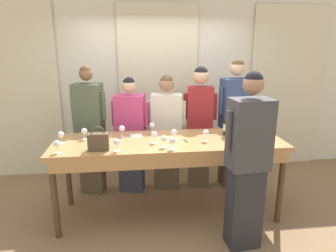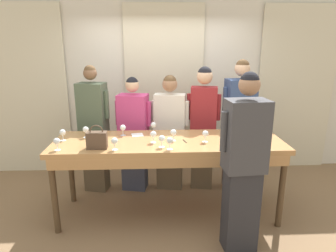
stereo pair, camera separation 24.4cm
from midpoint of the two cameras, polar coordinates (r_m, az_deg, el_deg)
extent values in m
plane|color=#846647|center=(3.99, -1.67, -16.13)|extent=(18.00, 18.00, 0.00)
cube|color=silver|center=(4.94, -3.35, 7.42)|extent=(12.00, 0.06, 2.80)
cube|color=beige|center=(5.23, -27.95, 5.47)|extent=(1.25, 0.03, 2.69)
cube|color=beige|center=(4.89, -3.30, 6.67)|extent=(1.25, 0.03, 2.69)
cube|color=beige|center=(5.46, 20.30, 6.68)|extent=(1.25, 0.03, 2.69)
cube|color=#B27F4C|center=(3.59, -1.79, -3.16)|extent=(2.72, 0.85, 0.06)
cube|color=#B27F4C|center=(3.24, -1.14, -7.00)|extent=(2.61, 0.03, 0.12)
cylinder|color=#4C3823|center=(3.59, -22.64, -12.92)|extent=(0.07, 0.07, 0.92)
cylinder|color=#4C3823|center=(3.79, 18.91, -10.98)|extent=(0.07, 0.07, 0.92)
cylinder|color=#4C3823|center=(4.20, -20.11, -8.41)|extent=(0.07, 0.07, 0.92)
cylinder|color=#4C3823|center=(4.37, 15.00, -7.01)|extent=(0.07, 0.07, 0.92)
cylinder|color=black|center=(3.80, 9.31, -0.09)|extent=(0.08, 0.08, 0.22)
cone|color=black|center=(3.77, 9.40, 1.84)|extent=(0.08, 0.08, 0.05)
cylinder|color=black|center=(3.75, 9.44, 2.70)|extent=(0.03, 0.03, 0.07)
cylinder|color=beige|center=(3.80, 9.31, -0.25)|extent=(0.08, 0.08, 0.09)
cube|color=brown|center=(3.33, -15.18, -2.94)|extent=(0.22, 0.11, 0.19)
torus|color=brown|center=(3.31, -15.30, -1.28)|extent=(0.15, 0.01, 0.15)
cylinder|color=white|center=(3.29, -11.76, -4.69)|extent=(0.07, 0.07, 0.00)
cylinder|color=white|center=(3.27, -11.79, -4.10)|extent=(0.01, 0.01, 0.07)
sphere|color=white|center=(3.25, -11.85, -3.03)|extent=(0.07, 0.07, 0.07)
cylinder|color=white|center=(3.34, -2.87, -4.06)|extent=(0.07, 0.07, 0.00)
cylinder|color=white|center=(3.32, -2.88, -3.48)|extent=(0.01, 0.01, 0.07)
sphere|color=white|center=(3.30, -2.89, -2.42)|extent=(0.07, 0.07, 0.07)
sphere|color=beige|center=(3.31, -2.89, -2.57)|extent=(0.05, 0.05, 0.05)
cylinder|color=white|center=(3.42, -22.17, -4.76)|extent=(0.07, 0.07, 0.00)
cylinder|color=white|center=(3.40, -22.23, -4.20)|extent=(0.01, 0.01, 0.07)
sphere|color=white|center=(3.38, -22.34, -3.17)|extent=(0.07, 0.07, 0.07)
cylinder|color=white|center=(3.73, -21.39, -3.01)|extent=(0.07, 0.07, 0.00)
cylinder|color=white|center=(3.72, -21.44, -2.49)|extent=(0.01, 0.01, 0.07)
sphere|color=white|center=(3.70, -21.54, -1.54)|extent=(0.07, 0.07, 0.07)
cylinder|color=white|center=(3.86, 11.96, -1.64)|extent=(0.07, 0.07, 0.00)
cylinder|color=white|center=(3.85, 11.98, -1.13)|extent=(0.01, 0.01, 0.07)
sphere|color=white|center=(3.83, 12.04, -0.20)|extent=(0.07, 0.07, 0.07)
sphere|color=beige|center=(3.83, 12.03, -0.34)|extent=(0.05, 0.05, 0.05)
cylinder|color=white|center=(3.77, -17.37, -2.42)|extent=(0.07, 0.07, 0.00)
cylinder|color=white|center=(3.76, -17.41, -1.90)|extent=(0.01, 0.01, 0.07)
sphere|color=white|center=(3.75, -17.49, -0.95)|extent=(0.07, 0.07, 0.07)
sphere|color=beige|center=(3.75, -17.48, -1.09)|extent=(0.05, 0.05, 0.05)
cylinder|color=white|center=(3.56, -0.82, -2.77)|extent=(0.07, 0.07, 0.00)
cylinder|color=white|center=(3.55, -0.82, -2.22)|extent=(0.01, 0.01, 0.07)
sphere|color=white|center=(3.53, -0.83, -1.22)|extent=(0.07, 0.07, 0.07)
cylinder|color=white|center=(3.55, 5.23, -2.87)|extent=(0.07, 0.07, 0.00)
cylinder|color=white|center=(3.54, 5.25, -2.32)|extent=(0.01, 0.01, 0.07)
sphere|color=white|center=(3.52, 5.27, -1.32)|extent=(0.07, 0.07, 0.07)
cylinder|color=white|center=(3.88, -4.81, -1.27)|extent=(0.07, 0.07, 0.00)
cylinder|color=white|center=(3.87, -4.82, -0.76)|extent=(0.01, 0.01, 0.07)
sphere|color=white|center=(3.85, -4.85, 0.17)|extent=(0.07, 0.07, 0.07)
cylinder|color=white|center=(3.78, -10.55, -1.95)|extent=(0.07, 0.07, 0.00)
cylinder|color=white|center=(3.77, -10.58, -1.43)|extent=(0.01, 0.01, 0.07)
sphere|color=white|center=(3.75, -10.63, -0.48)|extent=(0.07, 0.07, 0.07)
sphere|color=beige|center=(3.75, -10.62, -0.61)|extent=(0.05, 0.05, 0.05)
cylinder|color=white|center=(3.27, -1.37, -4.46)|extent=(0.07, 0.07, 0.00)
cylinder|color=white|center=(3.26, -1.38, -3.87)|extent=(0.01, 0.01, 0.07)
sphere|color=white|center=(3.24, -1.39, -2.79)|extent=(0.07, 0.07, 0.07)
cylinder|color=white|center=(3.49, -4.60, -3.22)|extent=(0.07, 0.07, 0.00)
cylinder|color=white|center=(3.47, -4.61, -2.66)|extent=(0.01, 0.01, 0.07)
sphere|color=white|center=(3.45, -4.63, -1.64)|extent=(0.07, 0.07, 0.07)
cube|color=white|center=(3.77, -7.85, -1.83)|extent=(0.16, 0.16, 0.00)
cylinder|color=black|center=(3.53, 1.39, -2.86)|extent=(0.03, 0.12, 0.01)
cube|color=brown|center=(4.47, -15.75, -6.82)|extent=(0.35, 0.28, 0.88)
cube|color=#4C5B47|center=(4.24, -16.53, 3.08)|extent=(0.42, 0.33, 0.70)
sphere|color=brown|center=(4.17, -17.04, 9.47)|extent=(0.18, 0.18, 0.18)
sphere|color=brown|center=(4.17, -17.08, 9.90)|extent=(0.16, 0.16, 0.16)
cylinder|color=#4C5B47|center=(4.16, -13.93, 3.77)|extent=(0.08, 0.08, 0.38)
cylinder|color=#4C5B47|center=(4.31, -19.15, 3.77)|extent=(0.08, 0.08, 0.38)
cube|color=#383D51|center=(4.43, -8.52, -7.23)|extent=(0.38, 0.30, 0.79)
cube|color=#C63D7A|center=(4.21, -8.90, 1.65)|extent=(0.45, 0.35, 0.62)
sphere|color=#DBAD89|center=(4.13, -9.16, 7.57)|extent=(0.19, 0.19, 0.19)
sphere|color=black|center=(4.12, -9.18, 8.02)|extent=(0.17, 0.17, 0.17)
cylinder|color=#C63D7A|center=(4.15, -5.95, 2.23)|extent=(0.08, 0.08, 0.34)
cylinder|color=#C63D7A|center=(4.26, -11.84, 2.31)|extent=(0.08, 0.08, 0.34)
cube|color=brown|center=(4.44, -1.83, -7.00)|extent=(0.39, 0.24, 0.79)
cube|color=silver|center=(4.22, -1.91, 1.89)|extent=(0.46, 0.29, 0.62)
sphere|color=#9E7051|center=(4.14, -1.96, 7.94)|extent=(0.21, 0.21, 0.21)
sphere|color=brown|center=(4.13, -1.97, 8.44)|extent=(0.18, 0.18, 0.18)
cylinder|color=silver|center=(4.20, 1.31, 2.48)|extent=(0.08, 0.08, 0.34)
cylinder|color=silver|center=(4.23, -5.11, 2.54)|extent=(0.08, 0.08, 0.34)
cube|color=brown|center=(4.49, 4.31, -6.39)|extent=(0.34, 0.23, 0.84)
cube|color=maroon|center=(4.27, 4.51, 3.06)|extent=(0.40, 0.27, 0.67)
sphere|color=#DBAD89|center=(4.19, 4.66, 9.46)|extent=(0.22, 0.22, 0.22)
sphere|color=black|center=(4.19, 4.67, 9.98)|extent=(0.19, 0.19, 0.19)
cylinder|color=maroon|center=(4.27, 7.26, 3.66)|extent=(0.08, 0.08, 0.37)
cylinder|color=maroon|center=(4.26, 1.79, 3.76)|extent=(0.08, 0.08, 0.37)
cube|color=#473833|center=(4.60, 10.66, -5.68)|extent=(0.37, 0.27, 0.90)
cube|color=#334775|center=(4.38, 11.18, 4.21)|extent=(0.43, 0.32, 0.71)
sphere|color=#DBAD89|center=(4.31, 11.53, 10.73)|extent=(0.21, 0.21, 0.21)
sphere|color=brown|center=(4.31, 11.56, 11.21)|extent=(0.18, 0.18, 0.18)
cylinder|color=#334775|center=(4.47, 13.83, 4.97)|extent=(0.08, 0.08, 0.39)
cylinder|color=#334775|center=(4.28, 8.49, 4.81)|extent=(0.08, 0.08, 0.39)
cube|color=#28282D|center=(3.30, 12.16, -14.89)|extent=(0.35, 0.26, 0.89)
cube|color=#3D3D42|center=(2.98, 13.03, -1.59)|extent=(0.41, 0.31, 0.70)
sphere|color=#9E7051|center=(2.88, 13.62, 7.73)|extent=(0.20, 0.20, 0.20)
sphere|color=black|center=(2.88, 13.67, 8.42)|extent=(0.18, 0.18, 0.18)
cylinder|color=#3D3D42|center=(2.89, 9.19, -0.87)|extent=(0.08, 0.08, 0.39)
cylinder|color=#3D3D42|center=(3.07, 16.77, -0.37)|extent=(0.08, 0.08, 0.39)
camera|label=1|loc=(0.12, -91.93, -0.54)|focal=32.00mm
camera|label=2|loc=(0.12, 88.07, 0.54)|focal=32.00mm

